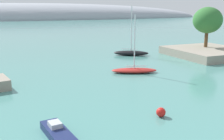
% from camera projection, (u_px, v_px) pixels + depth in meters
% --- Properties ---
extents(shore_outcrop, '(14.47, 15.14, 1.60)m').
position_uv_depth(shore_outcrop, '(208.00, 52.00, 56.94)').
color(shore_outcrop, gray).
rests_on(shore_outcrop, ground).
extents(tree_clump_shore, '(6.14, 6.14, 8.52)m').
position_uv_depth(tree_clump_shore, '(208.00, 20.00, 57.53)').
color(tree_clump_shore, brown).
rests_on(tree_clump_shore, shore_outcrop).
extents(distant_ridge, '(353.74, 65.59, 28.33)m').
position_uv_depth(distant_ridge, '(34.00, 19.00, 243.54)').
color(distant_ridge, '#999EA8').
rests_on(distant_ridge, ground).
extents(sailboat_black_near_shore, '(7.49, 5.65, 10.38)m').
position_uv_depth(sailboat_black_near_shore, '(131.00, 53.00, 57.72)').
color(sailboat_black_near_shore, black).
rests_on(sailboat_black_near_shore, water).
extents(sailboat_red_mid_mooring, '(7.41, 4.74, 8.94)m').
position_uv_depth(sailboat_red_mid_mooring, '(134.00, 70.00, 42.26)').
color(sailboat_red_mid_mooring, red).
rests_on(sailboat_red_mid_mooring, water).
extents(motorboat_navy_foreground, '(2.04, 5.38, 1.05)m').
position_uv_depth(motorboat_navy_foreground, '(58.00, 133.00, 21.03)').
color(motorboat_navy_foreground, navy).
rests_on(motorboat_navy_foreground, water).
extents(mooring_buoy_red, '(0.88, 0.88, 0.88)m').
position_uv_depth(mooring_buoy_red, '(161.00, 112.00, 25.12)').
color(mooring_buoy_red, red).
rests_on(mooring_buoy_red, water).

